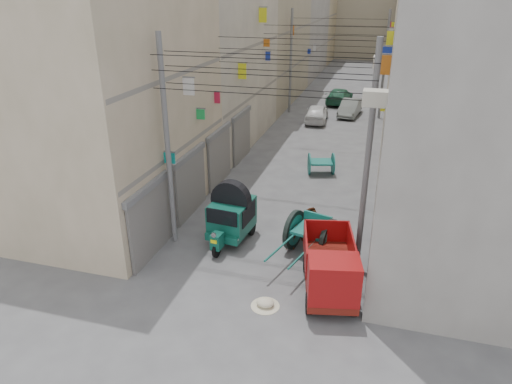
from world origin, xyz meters
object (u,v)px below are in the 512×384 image
(auto_rickshaw, at_px, (231,214))
(horse, at_px, (300,229))
(mini_truck, at_px, (330,274))
(distant_car_white, at_px, (317,113))
(tonga_cart, at_px, (311,234))
(distant_car_grey, at_px, (350,108))
(distant_car_green, at_px, (339,96))
(second_cart, at_px, (321,163))
(feed_sack, at_px, (265,302))

(auto_rickshaw, height_order, horse, auto_rickshaw)
(mini_truck, height_order, distant_car_white, mini_truck)
(tonga_cart, relative_size, distant_car_white, 0.94)
(distant_car_grey, bearing_deg, tonga_cart, -83.15)
(distant_car_green, bearing_deg, distant_car_white, 86.59)
(second_cart, height_order, horse, horse)
(distant_car_grey, bearing_deg, feed_sack, -85.19)
(mini_truck, distance_m, distant_car_grey, 24.34)
(horse, relative_size, distant_car_white, 0.43)
(second_cart, relative_size, distant_car_grey, 0.42)
(distant_car_white, bearing_deg, auto_rickshaw, 85.27)
(second_cart, distance_m, feed_sack, 11.89)
(distant_car_white, bearing_deg, horse, 93.61)
(distant_car_grey, bearing_deg, auto_rickshaw, -91.67)
(second_cart, distance_m, distant_car_white, 10.95)
(horse, bearing_deg, distant_car_grey, -72.64)
(tonga_cart, distance_m, mini_truck, 2.89)
(second_cart, bearing_deg, horse, -103.14)
(second_cart, height_order, distant_car_green, distant_car_green)
(second_cart, xyz_separation_m, feed_sack, (0.01, -11.88, -0.50))
(feed_sack, height_order, distant_car_grey, distant_car_grey)
(auto_rickshaw, xyz_separation_m, second_cart, (2.39, 8.12, -0.50))
(auto_rickshaw, distance_m, mini_truck, 5.13)
(distant_car_green, bearing_deg, distant_car_grey, 112.22)
(tonga_cart, bearing_deg, distant_car_white, 114.21)
(mini_truck, bearing_deg, tonga_cart, 99.68)
(mini_truck, bearing_deg, auto_rickshaw, 134.60)
(feed_sack, distance_m, horse, 4.13)
(feed_sack, distance_m, distant_car_grey, 25.25)
(tonga_cart, xyz_separation_m, mini_truck, (1.07, -2.68, 0.14))
(tonga_cart, height_order, mini_truck, mini_truck)
(distant_car_white, relative_size, distant_car_grey, 1.00)
(auto_rickshaw, height_order, mini_truck, mini_truck)
(feed_sack, bearing_deg, distant_car_white, 94.88)
(second_cart, height_order, feed_sack, second_cart)
(horse, height_order, distant_car_green, horse)
(distant_car_white, height_order, distant_car_green, distant_car_white)
(distant_car_green, bearing_deg, horse, 97.66)
(tonga_cart, relative_size, mini_truck, 0.98)
(mini_truck, xyz_separation_m, distant_car_green, (-2.87, 28.44, -0.30))
(distant_car_white, bearing_deg, distant_car_grey, -134.73)
(mini_truck, xyz_separation_m, second_cart, (-1.90, 10.93, -0.31))
(auto_rickshaw, distance_m, second_cart, 8.48)
(auto_rickshaw, bearing_deg, feed_sack, -52.38)
(tonga_cart, relative_size, distant_car_grey, 0.95)
(mini_truck, bearing_deg, distant_car_green, 83.60)
(tonga_cart, xyz_separation_m, distant_car_white, (-2.75, 19.03, -0.15))
(tonga_cart, xyz_separation_m, distant_car_green, (-1.79, 25.76, -0.16))
(tonga_cart, relative_size, distant_car_green, 0.82)
(tonga_cart, height_order, distant_car_white, tonga_cart)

